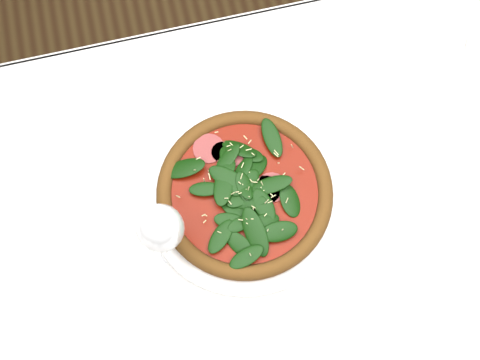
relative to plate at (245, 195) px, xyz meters
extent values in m
plane|color=brown|center=(0.04, -0.02, -0.76)|extent=(6.00, 6.00, 0.00)
cube|color=white|center=(0.04, -0.02, -0.03)|extent=(1.20, 0.80, 0.04)
cylinder|color=#472F1C|center=(-0.50, 0.32, -0.40)|extent=(0.06, 0.06, 0.71)
cylinder|color=#472F1C|center=(0.58, 0.32, -0.40)|extent=(0.06, 0.06, 0.71)
cube|color=white|center=(0.04, 0.38, -0.12)|extent=(1.20, 0.01, 0.22)
cylinder|color=white|center=(0.00, 0.00, 0.00)|extent=(0.37, 0.37, 0.01)
torus|color=white|center=(0.00, 0.00, 0.00)|extent=(0.37, 0.37, 0.01)
cylinder|color=brown|center=(0.00, 0.00, 0.01)|extent=(0.40, 0.40, 0.01)
torus|color=#9B5F23|center=(0.00, 0.00, 0.02)|extent=(0.40, 0.40, 0.03)
cylinder|color=maroon|center=(0.00, 0.00, 0.02)|extent=(0.33, 0.33, 0.00)
cylinder|color=#9F443F|center=(0.00, 0.00, 0.02)|extent=(0.29, 0.29, 0.00)
ellipsoid|color=#0E3509|center=(0.00, 0.00, 0.03)|extent=(0.32, 0.32, 0.03)
cylinder|color=beige|center=(0.00, 0.00, 0.04)|extent=(0.29, 0.29, 0.00)
cylinder|color=white|center=(-0.15, -0.06, -0.01)|extent=(0.07, 0.07, 0.00)
cylinder|color=white|center=(-0.15, -0.06, 0.04)|extent=(0.01, 0.01, 0.09)
ellipsoid|color=white|center=(-0.15, -0.06, 0.13)|extent=(0.08, 0.08, 0.10)
camera|label=1|loc=(-0.07, -0.27, 0.93)|focal=40.00mm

